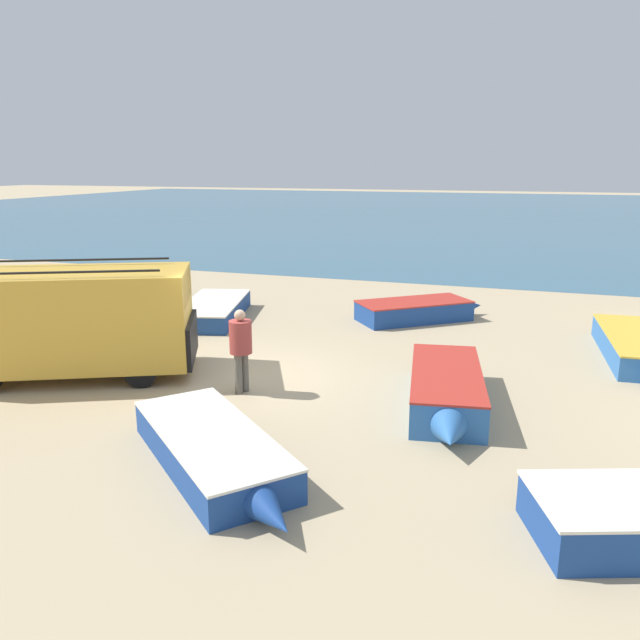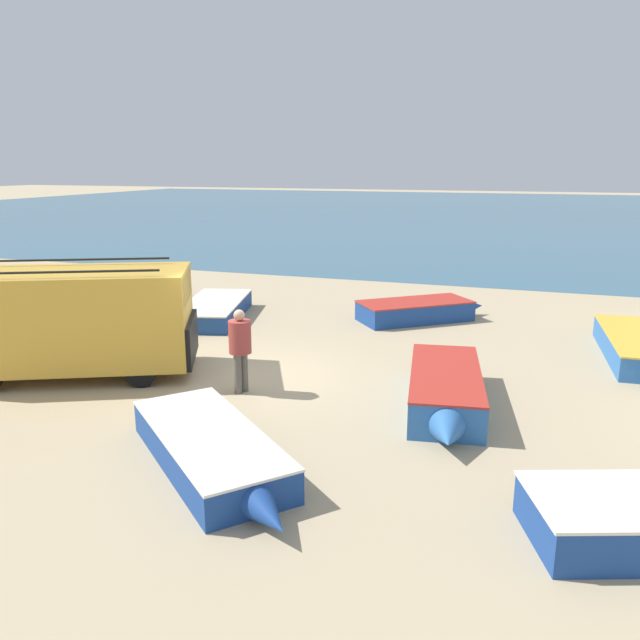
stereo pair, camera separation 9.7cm
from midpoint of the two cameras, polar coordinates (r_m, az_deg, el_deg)
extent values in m
plane|color=tan|center=(13.75, -6.36, -5.23)|extent=(200.00, 200.00, 0.00)
cube|color=#33607A|center=(64.14, 13.75, 9.66)|extent=(120.00, 80.00, 0.01)
cube|color=gold|center=(14.49, -21.94, 0.17)|extent=(5.41, 4.08, 2.03)
cube|color=black|center=(14.18, -11.81, -1.72)|extent=(0.94, 1.82, 0.92)
cube|color=#1E232D|center=(13.92, -12.38, 2.92)|extent=(0.87, 1.73, 0.65)
cylinder|color=black|center=(15.31, -15.16, -2.32)|extent=(0.69, 0.48, 0.66)
cylinder|color=black|center=(13.53, -16.24, -4.56)|extent=(0.69, 0.48, 0.66)
cylinder|color=black|center=(16.05, -26.11, -2.54)|extent=(0.69, 0.48, 0.66)
cylinder|color=black|center=(15.08, -21.55, 5.13)|extent=(3.70, 1.80, 0.05)
cylinder|color=black|center=(13.49, -23.26, 4.01)|extent=(3.70, 1.80, 0.05)
cube|color=#2D66AD|center=(12.31, 11.22, -6.18)|extent=(1.84, 3.66, 0.64)
cone|color=#2D66AD|center=(10.33, 11.49, -10.25)|extent=(0.73, 0.86, 0.61)
cube|color=#B22D23|center=(12.22, 11.27, -5.04)|extent=(1.22, 0.39, 0.05)
cube|color=#B22D23|center=(12.19, 11.29, -4.67)|extent=(1.86, 3.70, 0.04)
cube|color=navy|center=(18.71, 8.42, 0.80)|extent=(3.43, 3.14, 0.55)
cone|color=navy|center=(19.72, 13.50, 1.24)|extent=(0.88, 0.85, 0.52)
cube|color=#B22D23|center=(18.66, 8.45, 1.43)|extent=(0.97, 1.15, 0.05)
cube|color=#B22D23|center=(18.64, 8.46, 1.68)|extent=(3.46, 3.18, 0.04)
cube|color=#234CA3|center=(23.44, -18.58, 2.87)|extent=(4.21, 2.26, 0.53)
cone|color=#234CA3|center=(22.52, -12.93, 2.82)|extent=(0.97, 0.67, 0.50)
cube|color=silver|center=(23.40, -18.62, 3.34)|extent=(0.48, 1.33, 0.05)
cube|color=silver|center=(23.39, -18.64, 3.55)|extent=(4.26, 2.28, 0.04)
cube|color=navy|center=(19.01, -9.89, 0.85)|extent=(2.50, 4.10, 0.49)
cone|color=navy|center=(21.22, -8.42, 2.29)|extent=(0.66, 0.93, 0.46)
cube|color=silver|center=(18.97, -9.91, 1.38)|extent=(1.46, 0.56, 0.05)
cube|color=silver|center=(18.95, -9.92, 1.63)|extent=(2.52, 4.14, 0.04)
cube|color=#2D66AD|center=(16.75, 26.79, -2.19)|extent=(1.65, 4.05, 0.54)
cube|color=gold|center=(16.70, 26.87, -1.52)|extent=(1.33, 0.27, 0.05)
cube|color=gold|center=(16.68, 26.90, -1.24)|extent=(1.66, 4.09, 0.04)
cube|color=navy|center=(9.98, -10.17, -11.52)|extent=(3.64, 3.45, 0.50)
cone|color=navy|center=(8.18, -4.64, -17.50)|extent=(0.91, 0.88, 0.48)
cube|color=silver|center=(9.90, -10.22, -10.55)|extent=(1.01, 1.10, 0.05)
cube|color=silver|center=(9.87, -10.24, -10.10)|extent=(3.68, 3.49, 0.04)
cylinder|color=#38383D|center=(19.33, -19.29, 1.02)|extent=(0.16, 0.16, 0.84)
cylinder|color=#38383D|center=(19.24, -19.71, 0.93)|extent=(0.16, 0.16, 0.84)
cylinder|color=#993833|center=(19.14, -19.68, 3.17)|extent=(0.46, 0.46, 0.67)
sphere|color=tan|center=(19.07, -19.79, 4.49)|extent=(0.23, 0.23, 0.23)
cylinder|color=#5B564C|center=(12.83, -7.11, -4.70)|extent=(0.16, 0.16, 0.84)
cylinder|color=#5B564C|center=(12.72, -7.68, -4.89)|extent=(0.16, 0.16, 0.84)
cylinder|color=#993833|center=(12.55, -7.50, -1.55)|extent=(0.45, 0.45, 0.66)
sphere|color=tan|center=(12.44, -7.56, 0.43)|extent=(0.23, 0.23, 0.23)
camera|label=1|loc=(0.05, -90.19, -0.05)|focal=35.00mm
camera|label=2|loc=(0.05, 89.81, 0.05)|focal=35.00mm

